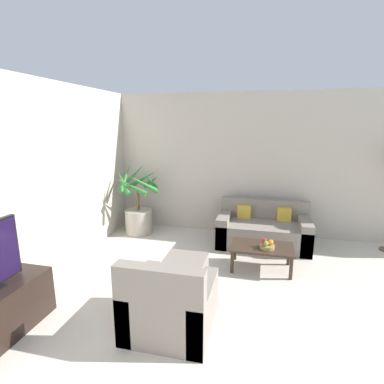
{
  "coord_description": "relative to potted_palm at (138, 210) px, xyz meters",
  "views": [
    {
      "loc": [
        -0.72,
        0.21,
        2.12
      ],
      "look_at": [
        -1.86,
        4.96,
        1.0
      ],
      "focal_mm": 28.0,
      "sensor_mm": 36.0,
      "label": 1
    }
  ],
  "objects": [
    {
      "name": "wall_back",
      "position": [
        3.06,
        0.55,
        0.88
      ],
      "size": [
        8.71,
        0.06,
        2.7
      ],
      "color": "#BCB2A3",
      "rests_on": "ground_plane"
    },
    {
      "name": "wall_left",
      "position": [
        -0.53,
        -2.46,
        0.88
      ],
      "size": [
        0.06,
        7.55,
        2.7
      ],
      "color": "#BCB2A3",
      "rests_on": "ground_plane"
    },
    {
      "name": "potted_palm",
      "position": [
        0.0,
        0.0,
        0.0
      ],
      "size": [
        0.92,
        0.92,
        1.37
      ],
      "color": "#ADA393",
      "rests_on": "ground_plane"
    },
    {
      "name": "sofa_loveseat",
      "position": [
        2.39,
        -0.03,
        -0.21
      ],
      "size": [
        1.58,
        0.84,
        0.76
      ],
      "color": "gray",
      "rests_on": "ground_plane"
    },
    {
      "name": "coffee_table",
      "position": [
        2.37,
        -0.99,
        -0.16
      ],
      "size": [
        0.91,
        0.54,
        0.36
      ],
      "color": "#38281E",
      "rests_on": "ground_plane"
    },
    {
      "name": "fruit_bowl",
      "position": [
        2.44,
        -1.05,
        -0.09
      ],
      "size": [
        0.22,
        0.22,
        0.05
      ],
      "color": "#997A4C",
      "rests_on": "coffee_table"
    },
    {
      "name": "apple_red",
      "position": [
        2.4,
        -1.01,
        -0.02
      ],
      "size": [
        0.08,
        0.08,
        0.08
      ],
      "color": "red",
      "rests_on": "fruit_bowl"
    },
    {
      "name": "apple_green",
      "position": [
        2.43,
        -1.1,
        -0.02
      ],
      "size": [
        0.07,
        0.07,
        0.07
      ],
      "color": "olive",
      "rests_on": "fruit_bowl"
    },
    {
      "name": "orange_fruit",
      "position": [
        2.49,
        -1.04,
        -0.02
      ],
      "size": [
        0.08,
        0.08,
        0.08
      ],
      "color": "orange",
      "rests_on": "fruit_bowl"
    },
    {
      "name": "armchair",
      "position": [
        1.46,
        -2.58,
        -0.2
      ],
      "size": [
        0.86,
        0.87,
        0.86
      ],
      "color": "gray",
      "rests_on": "ground_plane"
    },
    {
      "name": "ottoman",
      "position": [
        1.4,
        -1.71,
        -0.27
      ],
      "size": [
        0.54,
        0.5,
        0.4
      ],
      "color": "gray",
      "rests_on": "ground_plane"
    }
  ]
}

